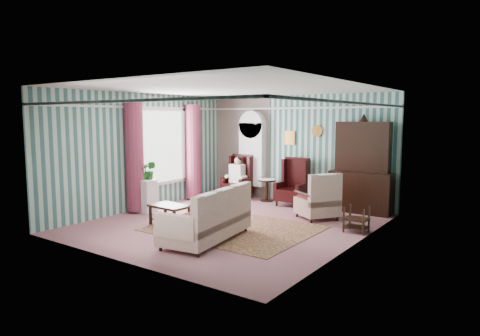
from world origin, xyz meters
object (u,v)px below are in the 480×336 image
Objects in this scene: bookcase at (252,159)px; wingback_left at (237,177)px; plant_stand at (145,196)px; floral_armchair at (317,198)px; sofa at (206,217)px; coffee_table at (170,215)px; round_side_table at (267,190)px; dresser_hutch at (362,164)px; nest_table at (356,219)px; seated_woman at (237,178)px; wingback_right at (292,182)px.

bookcase is 1.79× the size of wingback_left.
floral_armchair is at bearing 25.78° from plant_stand.
floral_armchair reaches higher than sofa.
sofa is at bearing -17.54° from coffee_table.
round_side_table is (0.65, -0.24, -0.82)m from bookcase.
nest_table is (0.57, -1.82, -0.91)m from dresser_hutch.
round_side_table is 0.61× the size of floral_armchair.
dresser_hutch is 4.37× the size of nest_table.
round_side_table is 3.47m from coffee_table.
plant_stand is at bearing -166.16° from nest_table.
sofa is at bearing -62.18° from seated_woman.
bookcase is 4.53m from sofa.
plant_stand is at bearing 150.10° from floral_armchair.
sofa is 1.47m from coffee_table.
seated_woman is (-1.75, 0.00, -0.04)m from wingback_right.
seated_woman is 1.97× the size of round_side_table.
floral_armchair is (2.68, -1.34, -0.63)m from bookcase.
dresser_hutch is 2.41× the size of floral_armchair.
dresser_hutch is at bearing -2.11° from bookcase.
round_side_table is 4.05m from sofa.
coffee_table is at bearing -129.12° from dresser_hutch.
floral_armchair is (2.93, -0.95, -0.10)m from seated_woman.
dresser_hutch is 1.86m from wingback_right.
dresser_hutch is 1.51m from floral_armchair.
nest_table is at bearing -33.75° from wingback_right.
dresser_hutch reaches higher than nest_table.
wingback_right is 3.53m from coffee_table.
wingback_right is 3.76m from sofa.
round_side_table is 2.31m from floral_armchair.
sofa is 2.09× the size of floral_armchair.
seated_woman is at bearing 0.00° from wingback_left.
coffee_table is at bearing -21.89° from plant_stand.
sofa reaches higher than round_side_table.
nest_table is at bearing -28.20° from round_side_table.
bookcase is 1.63m from wingback_right.
plant_stand is (-1.70, -2.90, 0.10)m from round_side_table.
coffee_table is (0.59, -3.31, -0.41)m from wingback_left.
wingback_left is 2.87m from plant_stand.
seated_woman is 3.38m from coffee_table.
dresser_hutch reaches higher than floral_armchair.
coffee_table is (-3.48, -1.76, -0.05)m from nest_table.
round_side_table is 3.36m from plant_stand.
floral_armchair is (0.95, 2.80, 0.04)m from sofa.
bookcase is 1.90× the size of seated_woman.
sofa is (-2.09, -2.20, 0.18)m from nest_table.
sofa is at bearing -164.42° from floral_armchair.
bookcase is 3.06m from floral_armchair.
bookcase is 3.39m from plant_stand.
nest_table is 0.26× the size of sofa.
nest_table is (4.07, -1.55, -0.35)m from wingback_left.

